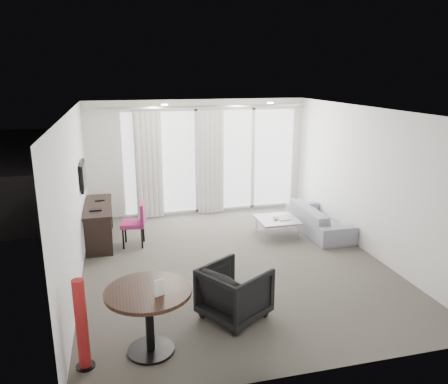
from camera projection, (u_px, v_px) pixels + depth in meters
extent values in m
cube|color=#4C4840|center=(232.00, 262.00, 7.56)|extent=(5.00, 6.00, 0.00)
cube|color=white|center=(233.00, 110.00, 6.87)|extent=(5.00, 6.00, 0.00)
cube|color=silver|center=(74.00, 200.00, 6.63)|extent=(0.00, 6.00, 2.60)
cube|color=silver|center=(367.00, 181.00, 7.80)|extent=(0.00, 6.00, 2.60)
cube|color=silver|center=(311.00, 264.00, 4.41)|extent=(5.00, 0.00, 2.60)
cylinder|color=#FFE0B2|center=(164.00, 105.00, 8.16)|extent=(0.12, 0.12, 0.02)
cylinder|color=#FFE0B2|center=(270.00, 103.00, 8.65)|extent=(0.12, 0.12, 0.02)
cylinder|color=maroon|center=(82.00, 325.00, 4.73)|extent=(0.25, 0.25, 1.06)
imported|color=black|center=(235.00, 292.00, 5.78)|extent=(1.08, 1.07, 0.72)
imported|color=gray|center=(319.00, 219.00, 8.94)|extent=(0.73, 1.85, 0.54)
cube|color=#4D4D50|center=(200.00, 196.00, 11.85)|extent=(5.60, 3.00, 0.12)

